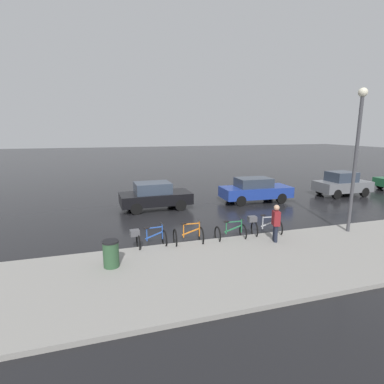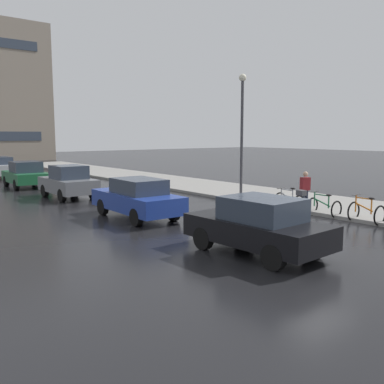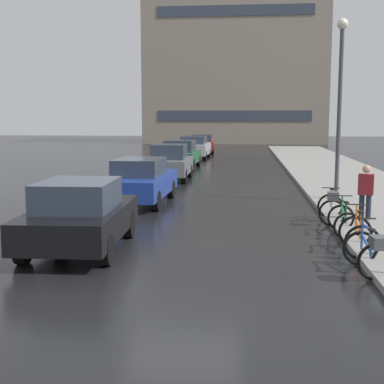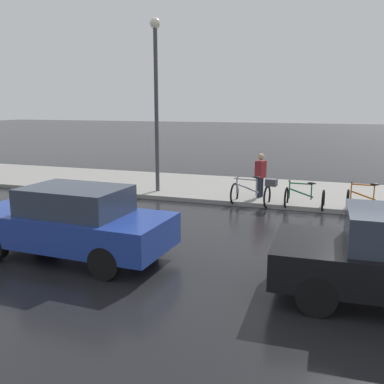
{
  "view_description": "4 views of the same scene",
  "coord_description": "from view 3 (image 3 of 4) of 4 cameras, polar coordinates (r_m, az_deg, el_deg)",
  "views": [
    {
      "loc": [
        14.32,
        -2.9,
        4.43
      ],
      "look_at": [
        -0.49,
        1.63,
        1.24
      ],
      "focal_mm": 28.0,
      "sensor_mm": 36.0,
      "label": 1
    },
    {
      "loc": [
        -10.72,
        -7.68,
        3.2
      ],
      "look_at": [
        -0.27,
        5.25,
        0.96
      ],
      "focal_mm": 40.0,
      "sensor_mm": 36.0,
      "label": 2
    },
    {
      "loc": [
        1.28,
        -11.22,
        2.91
      ],
      "look_at": [
        -0.02,
        2.25,
        1.0
      ],
      "focal_mm": 50.0,
      "sensor_mm": 36.0,
      "label": 3
    },
    {
      "loc": [
        -9.55,
        0.99,
        3.2
      ],
      "look_at": [
        1.26,
        4.77,
        0.87
      ],
      "focal_mm": 40.0,
      "sensor_mm": 36.0,
      "label": 4
    }
  ],
  "objects": [
    {
      "name": "streetlamp",
      "position": [
        18.72,
        15.52,
        10.44
      ],
      "size": [
        0.36,
        0.36,
        6.1
      ],
      "color": "#424247",
      "rests_on": "ground"
    },
    {
      "name": "bicycle_nearest",
      "position": [
        10.41,
        18.51,
        -5.93
      ],
      "size": [
        0.76,
        1.35,
        0.97
      ],
      "color": "black",
      "rests_on": "ground"
    },
    {
      "name": "bicycle_third",
      "position": [
        13.65,
        15.94,
        -2.93
      ],
      "size": [
        0.72,
        1.19,
        0.94
      ],
      "color": "black",
      "rests_on": "ground"
    },
    {
      "name": "bicycle_farthest",
      "position": [
        15.1,
        14.67,
        -1.38
      ],
      "size": [
        0.84,
        1.46,
        1.0
      ],
      "color": "black",
      "rests_on": "ground"
    },
    {
      "name": "pedestrian",
      "position": [
        15.22,
        18.04,
        0.11
      ],
      "size": [
        0.45,
        0.34,
        1.62
      ],
      "color": "#1E2333",
      "rests_on": "ground"
    },
    {
      "name": "ground_plane",
      "position": [
        11.66,
        -0.96,
        -6.4
      ],
      "size": [
        140.0,
        140.0,
        0.0
      ],
      "primitive_type": "plane",
      "color": "black"
    },
    {
      "name": "car_silver",
      "position": [
        37.07,
        0.23,
        4.81
      ],
      "size": [
        2.1,
        4.15,
        1.58
      ],
      "color": "#B2B5BA",
      "rests_on": "ground"
    },
    {
      "name": "car_grey",
      "position": [
        24.51,
        -2.41,
        3.13
      ],
      "size": [
        1.83,
        3.72,
        1.66
      ],
      "color": "slate",
      "rests_on": "ground"
    },
    {
      "name": "car_red",
      "position": [
        42.67,
        1.06,
        5.18
      ],
      "size": [
        2.03,
        4.04,
        1.5
      ],
      "color": "#AD1919",
      "rests_on": "ground"
    },
    {
      "name": "car_black",
      "position": [
        11.91,
        -11.88,
        -2.42
      ],
      "size": [
        2.0,
        4.04,
        1.55
      ],
      "color": "black",
      "rests_on": "ground"
    },
    {
      "name": "car_blue",
      "position": [
        17.97,
        -5.52,
        1.2
      ],
      "size": [
        1.94,
        4.43,
        1.54
      ],
      "color": "navy",
      "rests_on": "ground"
    },
    {
      "name": "bicycle_second",
      "position": [
        11.94,
        17.35,
        -4.42
      ],
      "size": [
        0.8,
        1.14,
        1.01
      ],
      "color": "black",
      "rests_on": "ground"
    },
    {
      "name": "building_facade_main",
      "position": [
        62.36,
        4.65,
        13.01
      ],
      "size": [
        19.65,
        10.7,
        16.67
      ],
      "color": "gray",
      "rests_on": "ground"
    },
    {
      "name": "sidewalk_kerb",
      "position": [
        21.92,
        17.91,
        0.22
      ],
      "size": [
        4.8,
        60.0,
        0.14
      ],
      "primitive_type": "cube",
      "color": "gray",
      "rests_on": "ground"
    },
    {
      "name": "car_green",
      "position": [
        30.4,
        -1.26,
        4.03
      ],
      "size": [
        2.12,
        4.02,
        1.58
      ],
      "color": "#1E6038",
      "rests_on": "ground"
    }
  ]
}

